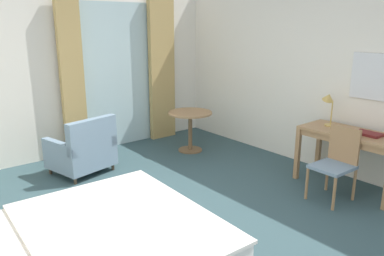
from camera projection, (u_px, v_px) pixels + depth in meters
ground at (191, 227)px, 4.21m from camera, size 5.83×6.76×0.10m
wall_back at (70, 69)px, 6.16m from camera, size 5.43×0.12×2.83m
wall_right at (335, 75)px, 5.44m from camera, size 0.12×6.36×2.83m
balcony_glass_door at (118, 76)px, 6.64m from camera, size 1.29×0.02×2.49m
curtain_panel_left at (72, 76)px, 6.01m from camera, size 0.37×0.10×2.66m
curtain_panel_right at (162, 68)px, 7.07m from camera, size 0.52×0.10×2.66m
writing_desk at (352, 139)px, 4.95m from camera, size 0.62×1.31×0.77m
desk_chair at (337, 160)px, 4.68m from camera, size 0.49×0.43×0.90m
desk_lamp at (329, 102)px, 5.22m from camera, size 0.22×0.27×0.46m
closed_book at (368, 134)px, 4.78m from camera, size 0.20×0.32×0.04m
armchair_by_window at (83, 151)px, 5.53m from camera, size 0.93×0.88×0.85m
round_cafe_table at (190, 122)px, 6.46m from camera, size 0.74×0.74×0.69m
wall_mirror at (372, 77)px, 4.94m from camera, size 0.02×0.56×0.60m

